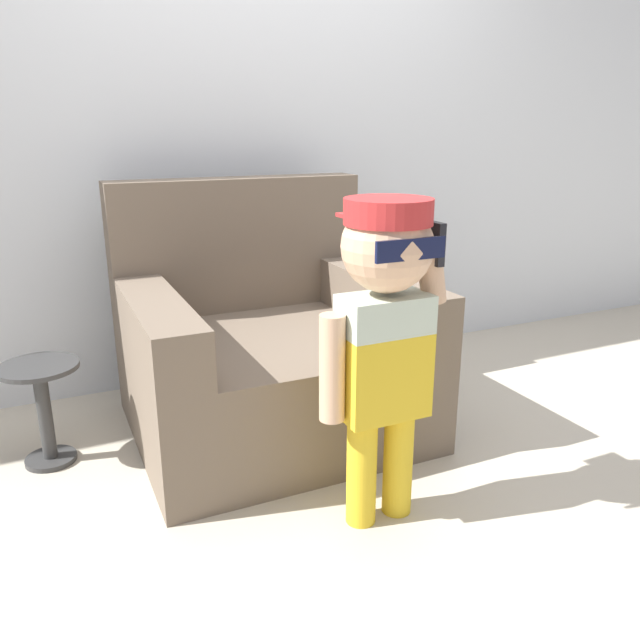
# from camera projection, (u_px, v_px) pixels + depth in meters

# --- Properties ---
(ground_plane) EXTENTS (10.00, 10.00, 0.00)m
(ground_plane) POSITION_uv_depth(u_px,v_px,m) (325.00, 423.00, 2.76)
(ground_plane) COLOR #BCB29E
(wall_back) EXTENTS (10.00, 0.05, 2.60)m
(wall_back) POSITION_uv_depth(u_px,v_px,m) (258.00, 116.00, 3.05)
(wall_back) COLOR silver
(wall_back) RESTS_ON ground_plane
(armchair) EXTENTS (1.14, 1.03, 1.04)m
(armchair) POSITION_uv_depth(u_px,v_px,m) (268.00, 350.00, 2.66)
(armchair) COLOR #6B5B4C
(armchair) RESTS_ON ground_plane
(person_child) EXTENTS (0.43, 0.32, 1.06)m
(person_child) POSITION_uv_depth(u_px,v_px,m) (384.00, 315.00, 1.89)
(person_child) COLOR gold
(person_child) RESTS_ON ground_plane
(side_table) EXTENTS (0.29, 0.29, 0.40)m
(side_table) POSITION_uv_depth(u_px,v_px,m) (43.00, 403.00, 2.37)
(side_table) COLOR #333333
(side_table) RESTS_ON ground_plane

